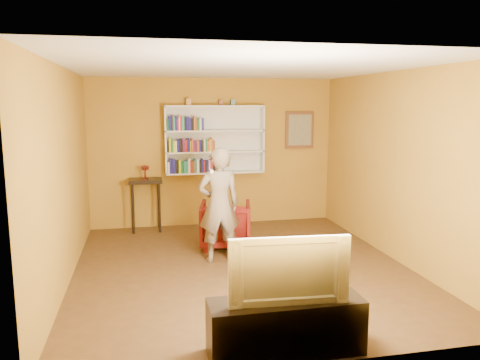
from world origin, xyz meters
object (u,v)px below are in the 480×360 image
Objects in this scene: console_table at (146,188)px; person at (219,205)px; television at (287,267)px; bookshelf at (214,140)px; ruby_lustre at (145,169)px; armchair at (225,224)px; tv_cabinet at (286,326)px.

console_table is 2.13m from person.
television is at bearing 91.03° from person.
bookshelf is 1.36m from ruby_lustre.
console_table is at bearing 108.67° from television.
console_table is 0.88× the size of television.
bookshelf reaches higher than armchair.
television is (0.00, 0.00, 0.56)m from tv_cabinet.
console_table is (-1.26, -0.16, -0.82)m from bookshelf.
ruby_lustre is 1.88m from armchair.
ruby_lustre is at bearing -33.89° from armchair.
armchair is (-0.05, -1.40, -1.23)m from bookshelf.
bookshelf is 1.86m from armchair.
person is at bearing 97.79° from television.
bookshelf is at bearing -80.24° from armchair.
person reaches higher than ruby_lustre.
person is at bearing -61.85° from ruby_lustre.
console_table reaches higher than tv_cabinet.
television is (-0.03, -3.26, 0.45)m from armchair.
ruby_lustre is at bearing -53.13° from console_table.
tv_cabinet is 0.56m from television.
person is (1.01, -1.88, -0.29)m from ruby_lustre.
ruby_lustre is at bearing 108.67° from television.
ruby_lustre is at bearing -172.77° from bookshelf.
person is 2.63m from television.
armchair is 0.48× the size of person.
bookshelf is at bearing 93.02° from television.
armchair is at bearing 93.45° from television.
armchair is 0.56× the size of tv_cabinet.
tv_cabinet is at bearing -90.96° from bookshelf.
console_table is at bearing -172.77° from bookshelf.
tv_cabinet is at bearing -75.31° from ruby_lustre.
ruby_lustre is 4.66m from television.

